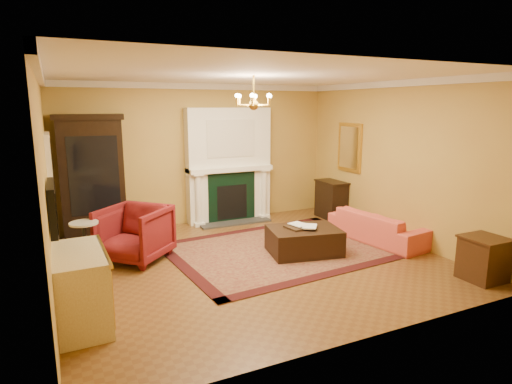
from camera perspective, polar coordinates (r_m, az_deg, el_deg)
floor at (r=7.25m, az=-0.29°, el=-9.17°), size 6.00×5.50×0.02m
ceiling at (r=6.80m, az=-0.31°, el=15.40°), size 6.00×5.50×0.02m
wall_back at (r=9.42m, az=-7.47°, el=4.99°), size 6.00×0.02×3.00m
wall_front at (r=4.56m, az=14.58°, el=-2.11°), size 6.00×0.02×3.00m
wall_left at (r=6.23m, az=-26.23°, el=0.64°), size 0.02×5.50×3.00m
wall_right at (r=8.57m, az=18.28°, el=3.89°), size 0.02×5.50×3.00m
fireplace at (r=9.48m, az=-3.62°, el=3.25°), size 1.90×0.70×2.50m
crown_molding at (r=7.67m, az=-3.44°, el=14.40°), size 6.00×5.50×0.12m
doorway at (r=7.99m, az=-25.47°, el=-0.48°), size 0.08×1.05×2.10m
tv_panel at (r=5.67m, az=-25.50°, el=-1.81°), size 0.09×0.95×0.58m
gilt_mirror at (r=9.58m, az=12.38°, el=5.84°), size 0.06×0.76×1.05m
chandelier at (r=6.79m, az=-0.31°, el=12.01°), size 0.63×0.55×0.53m
oriental_rug at (r=7.76m, az=3.34°, el=-7.64°), size 4.05×3.17×0.02m
china_cabinet at (r=8.77m, az=-20.87°, el=1.51°), size 1.19×0.64×2.28m
wingback_armchair at (r=7.38m, az=-15.89°, el=-5.02°), size 1.34×1.34×1.01m
pedestal_table at (r=7.22m, az=-21.80°, el=-6.23°), size 0.43×0.43×0.77m
commode at (r=5.53m, az=-22.37°, el=-11.75°), size 0.59×1.20×0.89m
coral_sofa at (r=8.46m, az=15.96°, el=-3.80°), size 0.82×2.01×0.76m
end_table at (r=7.21m, az=28.07°, el=-7.96°), size 0.54×0.54×0.62m
console_table at (r=9.94m, az=9.98°, el=-1.09°), size 0.44×0.75×0.83m
leather_ottoman at (r=7.53m, az=6.39°, el=-6.45°), size 1.34×1.09×0.44m
ottoman_tray at (r=7.49m, az=5.89°, el=-4.64°), size 0.50×0.42×0.03m
book_a at (r=7.39m, az=5.06°, el=-3.44°), size 0.24×0.08×0.32m
book_b at (r=7.39m, az=6.27°, el=-3.43°), size 0.21×0.16×0.32m
topiary_left at (r=9.15m, az=-8.00°, el=4.52°), size 0.15×0.15×0.41m
topiary_right at (r=9.71m, az=0.53°, el=4.94°), size 0.14×0.14×0.39m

